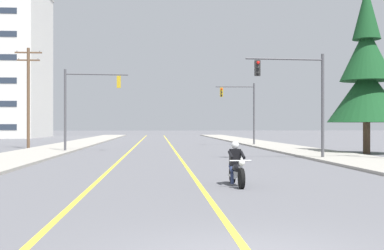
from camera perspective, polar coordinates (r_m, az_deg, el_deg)
The scene contains 10 objects.
lane_stripe_center at distance 52.31m, azimuth -2.45°, elevation -2.25°, with size 0.16×100.00×0.01m, color yellow.
lane_stripe_left at distance 52.34m, azimuth -6.31°, elevation -2.25°, with size 0.16×100.00×0.01m, color yellow.
sidewalk_kerb_right at distance 48.57m, azimuth 9.17°, elevation -2.34°, with size 4.40×110.00×0.14m, color #9E998E.
sidewalk_kerb_left at distance 48.04m, azimuth -14.09°, elevation -2.36°, with size 4.40×110.00×0.14m, color #9E998E.
motorcycle_with_rider at distance 16.70m, azimuth 5.05°, elevation -4.87°, with size 0.70×2.19×1.46m.
traffic_signal_near_right at distance 30.03m, azimuth 12.24°, elevation 3.95°, with size 4.72×0.61×6.20m.
traffic_signal_near_left at distance 38.60m, azimuth -12.20°, elevation 3.05°, with size 4.74×0.60×6.20m.
traffic_signal_mid_right at distance 50.07m, azimuth 5.83°, elevation 2.27°, with size 3.90×0.37×6.20m.
utility_pole_left_near at distance 45.25m, azimuth -18.07°, elevation 3.34°, with size 2.28×0.26×8.64m.
conifer_tree_right_verge_near at distance 37.68m, azimuth 19.19°, elevation 5.27°, with size 5.44×5.44×11.98m.
Camera 1 is at (-1.33, -7.26, 1.98)m, focal length 47.03 mm.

